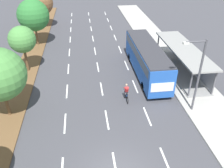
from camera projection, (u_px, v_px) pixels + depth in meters
median_strip at (33, 55)px, 31.02m from camera, size 2.60×52.00×0.12m
sidewalk_right at (161, 48)px, 32.97m from camera, size 4.50×52.00×0.15m
lane_divider_left at (69, 60)px, 29.78m from camera, size 0.14×46.76×0.01m
lane_divider_center at (96, 58)px, 30.17m from camera, size 0.14×46.76×0.01m
lane_divider_right at (123, 57)px, 30.56m from camera, size 0.14×46.76×0.01m
bus_shelter at (185, 57)px, 26.00m from camera, size 2.90×11.05×2.86m
bus at (147, 57)px, 25.61m from camera, size 2.54×11.29×3.37m
cyclist at (126, 93)px, 21.83m from camera, size 0.46×1.82×1.71m
median_tree_third at (22, 40)px, 25.22m from camera, size 2.92×2.92×5.20m
median_tree_fourth at (33, 15)px, 31.91m from camera, size 4.32×4.32×6.33m
median_tree_fifth at (40, 3)px, 38.85m from camera, size 4.12×4.12×6.19m
streetlight at (198, 72)px, 18.80m from camera, size 1.91×0.24×6.50m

